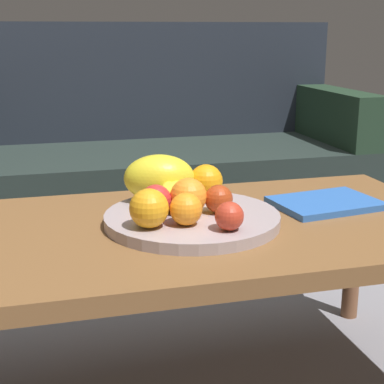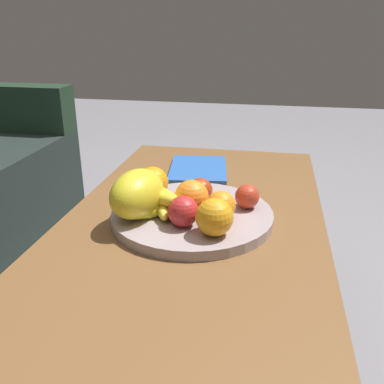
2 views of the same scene
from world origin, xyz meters
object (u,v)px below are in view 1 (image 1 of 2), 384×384
at_px(orange_front, 206,181).
at_px(couch, 155,167).
at_px(orange_right, 186,209).
at_px(orange_back, 149,208).
at_px(magazine, 326,203).
at_px(apple_right, 219,199).
at_px(fruit_bowl, 192,219).
at_px(apple_left, 229,216).
at_px(orange_left, 189,196).
at_px(apple_front, 156,200).
at_px(melon_large_front, 159,178).
at_px(banana_bunch, 171,194).
at_px(coffee_table, 198,242).

bearing_deg(orange_front, couch, 85.39).
relative_size(orange_right, orange_back, 0.84).
height_order(orange_right, magazine, orange_right).
relative_size(apple_right, magazine, 0.26).
distance_m(fruit_bowl, apple_left, 0.14).
xyz_separation_m(orange_left, orange_right, (-0.02, -0.07, -0.01)).
xyz_separation_m(fruit_bowl, apple_front, (-0.08, 0.00, 0.05)).
xyz_separation_m(fruit_bowl, melon_large_front, (-0.05, 0.12, 0.07)).
height_order(fruit_bowl, orange_left, orange_left).
bearing_deg(orange_right, banana_bunch, 89.08).
relative_size(fruit_bowl, banana_bunch, 2.44).
xyz_separation_m(melon_large_front, banana_bunch, (0.02, -0.05, -0.03)).
distance_m(coffee_table, couch, 1.19).
distance_m(melon_large_front, apple_left, 0.27).
xyz_separation_m(coffee_table, couch, (0.14, 1.18, -0.10)).
xyz_separation_m(fruit_bowl, magazine, (0.36, 0.05, -0.00)).
xyz_separation_m(orange_left, orange_back, (-0.10, -0.07, 0.00)).
distance_m(coffee_table, orange_right, 0.14).
xyz_separation_m(orange_right, apple_front, (-0.05, 0.08, 0.00)).
bearing_deg(orange_front, melon_large_front, 177.81).
height_order(couch, apple_right, couch).
height_order(coffee_table, melon_large_front, melon_large_front).
bearing_deg(couch, banana_bunch, -99.39).
height_order(apple_front, banana_bunch, apple_front).
bearing_deg(apple_front, apple_right, -5.89).
distance_m(orange_left, magazine, 0.37).
distance_m(apple_left, apple_right, 0.12).
bearing_deg(apple_left, couch, 85.29).
distance_m(coffee_table, fruit_bowl, 0.06).
distance_m(orange_right, orange_back, 0.08).
bearing_deg(apple_left, orange_back, 159.08).
relative_size(orange_left, orange_right, 1.18).
relative_size(orange_front, banana_bunch, 0.51).
xyz_separation_m(orange_front, apple_front, (-0.15, -0.11, -0.01)).
distance_m(orange_back, magazine, 0.49).
xyz_separation_m(couch, banana_bunch, (-0.18, -1.11, 0.19)).
distance_m(coffee_table, orange_front, 0.17).
xyz_separation_m(coffee_table, orange_right, (-0.05, -0.07, 0.11)).
relative_size(couch, orange_right, 24.35).
bearing_deg(banana_bunch, orange_front, 24.86).
distance_m(orange_back, apple_left, 0.17).
height_order(orange_left, apple_right, orange_left).
xyz_separation_m(apple_right, magazine, (0.30, 0.06, -0.05)).
bearing_deg(orange_left, apple_right, -5.62).
relative_size(apple_front, apple_left, 1.17).
bearing_deg(banana_bunch, apple_left, -69.64).
height_order(melon_large_front, orange_back, melon_large_front).
relative_size(orange_left, apple_left, 1.36).
bearing_deg(orange_front, orange_back, -133.39).
bearing_deg(apple_right, melon_large_front, 129.37).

